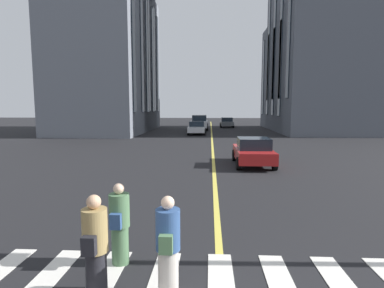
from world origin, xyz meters
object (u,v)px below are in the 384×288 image
object	(u,v)px
pedestrian_companion	(95,248)
pedestrian_far	(120,224)
pedestrian_near	(168,247)
car_white_far	(199,122)
car_silver_near	(197,128)
car_red_mid	(253,151)
car_grey_trailing	(227,122)

from	to	relation	value
pedestrian_companion	pedestrian_far	bearing A→B (deg)	-2.11
pedestrian_near	pedestrian_far	distance (m)	1.41
pedestrian_companion	car_white_far	bearing A→B (deg)	-0.69
pedestrian_near	pedestrian_companion	xyz separation A→B (m)	(-0.18, 1.08, 0.03)
car_white_far	pedestrian_near	bearing A→B (deg)	-178.93
car_white_far	car_silver_near	size ratio (longest dim) A/B	1.21
pedestrian_companion	pedestrian_near	bearing A→B (deg)	-80.50
car_white_far	pedestrian_companion	bearing A→B (deg)	179.31
car_silver_near	car_red_mid	bearing A→B (deg)	-168.54
pedestrian_near	pedestrian_companion	distance (m)	1.10
car_red_mid	pedestrian_far	world-z (taller)	pedestrian_far
pedestrian_far	car_white_far	bearing A→B (deg)	-0.65
car_grey_trailing	car_red_mid	world-z (taller)	same
car_silver_near	car_red_mid	world-z (taller)	same
car_white_far	car_silver_near	bearing A→B (deg)	179.10
car_silver_near	car_grey_trailing	bearing A→B (deg)	-18.02
car_silver_near	pedestrian_near	distance (m)	28.98
car_grey_trailing	pedestrian_far	world-z (taller)	pedestrian_far
car_white_far	pedestrian_near	size ratio (longest dim) A/B	2.93
car_white_far	pedestrian_companion	distance (m)	35.22
car_red_mid	car_white_far	bearing A→B (deg)	8.36
pedestrian_companion	car_silver_near	bearing A→B (deg)	-0.65
car_grey_trailing	car_red_mid	size ratio (longest dim) A/B	1.00
pedestrian_companion	pedestrian_far	world-z (taller)	pedestrian_companion
pedestrian_far	car_red_mid	bearing A→B (deg)	-20.51
car_white_far	pedestrian_companion	world-z (taller)	car_white_far
pedestrian_near	pedestrian_companion	bearing A→B (deg)	99.50
car_red_mid	pedestrian_companion	size ratio (longest dim) A/B	2.35
car_silver_near	car_white_far	bearing A→B (deg)	-0.90
car_grey_trailing	car_red_mid	bearing A→B (deg)	179.56
car_grey_trailing	pedestrian_far	distance (m)	39.92
car_silver_near	pedestrian_far	size ratio (longest dim) A/B	2.51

